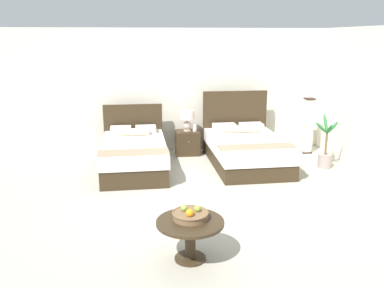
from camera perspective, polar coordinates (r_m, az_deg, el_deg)
ground_plane at (r=6.53m, az=1.63°, el=-7.78°), size 9.99×9.72×0.02m
wall_back at (r=9.15m, az=-1.18°, el=7.45°), size 9.99×0.12×2.67m
bed_near_window at (r=7.96m, az=-8.07°, el=-1.36°), size 1.27×2.23×1.10m
bed_near_corner at (r=8.21m, az=7.49°, el=-0.72°), size 1.43×2.17×1.36m
nightstand at (r=8.90m, az=-0.64°, el=0.20°), size 0.51×0.46×0.52m
table_lamp at (r=8.80m, az=-0.67°, el=3.71°), size 0.31×0.31×0.45m
vase at (r=8.80m, az=0.37°, el=2.28°), size 0.09×0.09×0.16m
coffee_table at (r=4.74m, az=-0.26°, el=-11.92°), size 0.77×0.77×0.48m
fruit_bowl at (r=4.72m, az=-0.22°, el=-9.78°), size 0.42×0.42×0.16m
floor_lamp_corner at (r=9.29m, az=15.79°, el=2.45°), size 0.21×0.21×1.21m
potted_palm at (r=8.40m, az=18.03°, el=-1.27°), size 0.49×0.53×1.04m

